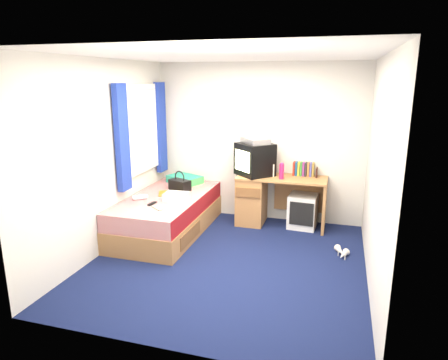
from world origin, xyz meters
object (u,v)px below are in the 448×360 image
(bed, at_px, (168,214))
(picture_frame, at_px, (317,173))
(desk, at_px, (263,198))
(storage_cube, at_px, (303,211))
(white_heels, at_px, (342,253))
(colour_swatch_fan, at_px, (157,208))
(pillow, at_px, (185,179))
(aerosol_can, at_px, (273,170))
(vcr, at_px, (255,141))
(water_bottle, at_px, (140,197))
(magazine, at_px, (166,193))
(handbag, at_px, (180,184))
(towel, at_px, (176,197))
(remote_control, at_px, (152,204))
(pink_water_bottle, at_px, (282,172))
(crt_tv, at_px, (255,159))

(bed, bearing_deg, picture_frame, 23.13)
(desk, height_order, storage_cube, desk)
(white_heels, bearing_deg, colour_swatch_fan, -169.87)
(pillow, bearing_deg, aerosol_can, -1.47)
(pillow, xyz_separation_m, storage_cube, (1.87, -0.01, -0.35))
(vcr, distance_m, water_bottle, 1.85)
(aerosol_can, bearing_deg, pillow, 178.53)
(white_heels, bearing_deg, magazine, 174.60)
(pillow, bearing_deg, handbag, -77.93)
(pillow, bearing_deg, storage_cube, -0.35)
(bed, relative_size, towel, 6.44)
(pillow, bearing_deg, white_heels, -20.10)
(white_heels, bearing_deg, pillow, 159.90)
(colour_swatch_fan, height_order, white_heels, colour_swatch_fan)
(handbag, bearing_deg, pillow, 124.86)
(pillow, height_order, colour_swatch_fan, pillow)
(remote_control, bearing_deg, pillow, 94.80)
(storage_cube, distance_m, water_bottle, 2.38)
(aerosol_can, height_order, colour_swatch_fan, aerosol_can)
(handbag, xyz_separation_m, remote_control, (-0.09, -0.75, -0.08))
(towel, bearing_deg, pink_water_bottle, 30.16)
(storage_cube, relative_size, water_bottle, 2.50)
(pillow, bearing_deg, remote_control, -89.89)
(storage_cube, relative_size, towel, 1.61)
(storage_cube, xyz_separation_m, remote_control, (-1.87, -1.16, 0.30))
(remote_control, bearing_deg, aerosol_can, 43.54)
(pillow, xyz_separation_m, crt_tv, (1.13, -0.02, 0.39))
(pink_water_bottle, relative_size, white_heels, 0.63)
(colour_swatch_fan, bearing_deg, remote_control, 134.24)
(crt_tv, distance_m, colour_swatch_fan, 1.69)
(crt_tv, height_order, towel, crt_tv)
(towel, relative_size, colour_swatch_fan, 1.41)
(handbag, height_order, towel, handbag)
(crt_tv, relative_size, pink_water_bottle, 3.05)
(vcr, xyz_separation_m, white_heels, (1.32, -0.88, -1.23))
(towel, relative_size, magazine, 1.11)
(white_heels, bearing_deg, picture_frame, 112.55)
(pink_water_bottle, bearing_deg, vcr, 162.12)
(storage_cube, xyz_separation_m, water_bottle, (-2.13, -1.02, 0.33))
(handbag, bearing_deg, colour_swatch_fan, -64.05)
(vcr, height_order, picture_frame, vcr)
(storage_cube, height_order, crt_tv, crt_tv)
(bed, distance_m, towel, 0.42)
(crt_tv, distance_m, towel, 1.33)
(desk, bearing_deg, pillow, 179.19)
(pillow, bearing_deg, desk, -0.81)
(bed, xyz_separation_m, magazine, (-0.06, 0.09, 0.28))
(bed, bearing_deg, white_heels, -3.36)
(pillow, distance_m, water_bottle, 1.06)
(handbag, xyz_separation_m, colour_swatch_fan, (0.05, -0.89, -0.08))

